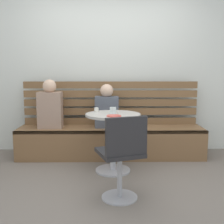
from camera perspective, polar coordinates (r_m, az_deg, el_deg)
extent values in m
plane|color=#70665B|center=(3.04, -0.05, -15.99)|extent=(8.00, 8.00, 0.00)
cube|color=silver|center=(4.42, -0.30, 10.91)|extent=(5.20, 0.10, 2.90)
cube|color=brown|center=(4.10, -0.24, -6.23)|extent=(2.70, 0.52, 0.44)
cube|color=brown|center=(3.82, -0.22, -4.24)|extent=(2.70, 0.04, 0.04)
cube|color=brown|center=(4.28, -0.27, -1.90)|extent=(2.65, 0.04, 0.10)
cube|color=brown|center=(4.26, -0.27, 0.12)|extent=(2.65, 0.04, 0.10)
cube|color=brown|center=(4.24, -0.28, 1.94)|extent=(2.65, 0.04, 0.10)
cube|color=brown|center=(4.23, -0.28, 3.77)|extent=(2.65, 0.04, 0.10)
cube|color=brown|center=(4.22, -0.28, 5.62)|extent=(2.65, 0.04, 0.10)
cylinder|color=#ADADB2|center=(3.59, 0.19, -11.92)|extent=(0.44, 0.44, 0.02)
cylinder|color=#ADADB2|center=(3.48, 0.19, -6.42)|extent=(0.07, 0.07, 0.69)
cylinder|color=#B7B2A8|center=(3.40, 0.20, -0.59)|extent=(0.68, 0.68, 0.03)
cylinder|color=#ADADB2|center=(2.90, 1.56, -17.14)|extent=(0.36, 0.36, 0.02)
cylinder|color=#ADADB2|center=(2.81, 1.58, -13.14)|extent=(0.05, 0.05, 0.45)
cube|color=#232326|center=(2.73, 1.60, -8.36)|extent=(0.51, 0.51, 0.04)
cube|color=#232326|center=(2.53, 3.01, -5.05)|extent=(0.39, 0.17, 0.36)
cube|color=#9E7F6B|center=(4.09, -12.62, 0.38)|extent=(0.34, 0.22, 0.52)
sphere|color=#DBB293|center=(4.05, -12.78, 5.25)|extent=(0.19, 0.19, 0.19)
cube|color=#4C515B|center=(4.04, -1.09, 0.02)|extent=(0.34, 0.22, 0.46)
sphere|color=#DBB293|center=(4.01, -1.11, 4.45)|extent=(0.19, 0.19, 0.19)
cylinder|color=silver|center=(3.55, -3.24, 0.46)|extent=(0.06, 0.06, 0.05)
cylinder|color=silver|center=(3.40, 0.20, 0.33)|extent=(0.08, 0.08, 0.08)
cylinder|color=#DB4C42|center=(3.19, 0.40, -0.80)|extent=(0.17, 0.17, 0.01)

